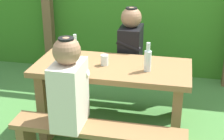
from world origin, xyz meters
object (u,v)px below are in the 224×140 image
(person_white_shirt, at_px, (69,86))
(drinking_glass, at_px, (104,60))
(picnic_table, at_px, (112,90))
(person_black_coat, at_px, (131,44))
(bottle_left, at_px, (75,51))
(bench_far, at_px, (123,84))
(bottle_right, at_px, (148,60))

(person_white_shirt, xyz_separation_m, drinking_glass, (0.15, 0.53, 0.02))
(picnic_table, xyz_separation_m, person_black_coat, (0.08, 0.54, 0.27))
(drinking_glass, height_order, bottle_left, bottle_left)
(picnic_table, xyz_separation_m, person_white_shirt, (-0.22, -0.54, 0.27))
(person_white_shirt, distance_m, person_black_coat, 1.12)
(picnic_table, relative_size, bench_far, 1.00)
(person_white_shirt, distance_m, bottle_right, 0.73)
(picnic_table, distance_m, bottle_right, 0.48)
(bottle_right, bearing_deg, bottle_left, 173.18)
(bottle_right, bearing_deg, bench_far, 118.09)
(person_black_coat, relative_size, bottle_right, 2.84)
(bottle_right, bearing_deg, drinking_glass, 172.49)
(person_black_coat, bearing_deg, person_white_shirt, -105.40)
(bench_far, bearing_deg, bottle_right, -61.91)
(picnic_table, relative_size, bottle_left, 5.41)
(picnic_table, height_order, person_black_coat, person_black_coat)
(bench_far, height_order, bottle_left, bottle_left)
(person_white_shirt, xyz_separation_m, person_black_coat, (0.30, 1.08, 0.00))
(picnic_table, distance_m, person_black_coat, 0.61)
(person_black_coat, bearing_deg, bench_far, 177.62)
(picnic_table, bearing_deg, person_white_shirt, -111.99)
(bottle_left, distance_m, bottle_right, 0.67)
(person_white_shirt, height_order, bottle_left, person_white_shirt)
(bench_far, xyz_separation_m, drinking_glass, (-0.07, -0.55, 0.48))
(person_black_coat, xyz_separation_m, bottle_left, (-0.42, -0.52, 0.08))
(picnic_table, distance_m, person_white_shirt, 0.64)
(person_white_shirt, height_order, drinking_glass, person_white_shirt)
(person_black_coat, relative_size, bottle_left, 2.78)
(bench_far, distance_m, person_black_coat, 0.47)
(person_white_shirt, relative_size, drinking_glass, 7.53)
(person_white_shirt, relative_size, bottle_left, 2.78)
(bench_far, bearing_deg, drinking_glass, -96.88)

